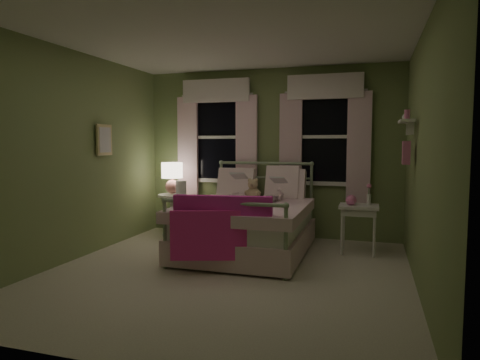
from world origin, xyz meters
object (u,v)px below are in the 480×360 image
(teddy_bear, at_px, (253,191))
(nightstand_left, at_px, (173,209))
(table_lamp, at_px, (172,175))
(nightstand_right, at_px, (359,212))
(bed, at_px, (248,225))
(child_right, at_px, (275,182))
(child_left, at_px, (237,177))

(teddy_bear, bearing_deg, nightstand_left, 163.65)
(table_lamp, relative_size, nightstand_right, 0.77)
(bed, bearing_deg, child_right, 57.61)
(teddy_bear, height_order, nightstand_right, teddy_bear)
(child_left, relative_size, nightstand_left, 1.22)
(child_left, distance_m, child_right, 0.56)
(child_left, xyz_separation_m, child_right, (0.56, 0.00, -0.05))
(teddy_bear, relative_size, table_lamp, 0.65)
(nightstand_right, bearing_deg, bed, -165.53)
(nightstand_left, bearing_deg, bed, -25.74)
(child_right, height_order, table_lamp, child_right)
(teddy_bear, height_order, table_lamp, table_lamp)
(nightstand_right, bearing_deg, teddy_bear, -176.40)
(child_right, relative_size, teddy_bear, 2.19)
(bed, xyz_separation_m, table_lamp, (-1.45, 0.70, 0.58))
(table_lamp, xyz_separation_m, nightstand_right, (2.85, -0.33, -0.40))
(child_left, relative_size, teddy_bear, 2.48)
(bed, bearing_deg, child_left, 123.42)
(child_left, height_order, teddy_bear, child_left)
(bed, bearing_deg, nightstand_left, 154.26)
(bed, height_order, child_right, child_right)
(child_left, height_order, child_right, child_left)
(bed, distance_m, teddy_bear, 0.50)
(child_left, xyz_separation_m, nightstand_right, (1.69, -0.07, -0.42))
(child_right, height_order, nightstand_right, child_right)
(bed, height_order, nightstand_left, bed)
(bed, height_order, teddy_bear, bed)
(teddy_bear, bearing_deg, bed, -88.85)
(child_right, relative_size, nightstand_right, 1.09)
(teddy_bear, height_order, nightstand_left, teddy_bear)
(child_right, distance_m, table_lamp, 1.74)
(table_lamp, bearing_deg, teddy_bear, -16.35)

